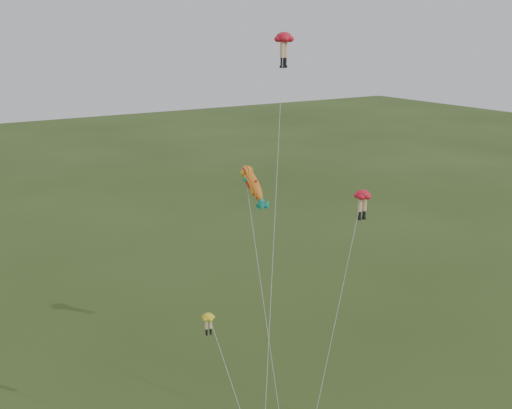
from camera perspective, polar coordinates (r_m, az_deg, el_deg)
legs_kite_red_high at (r=44.87m, az=2.78°, el=15.67°), size 10.23×12.86×24.62m
legs_kite_red_mid at (r=40.76m, az=10.54°, el=0.35°), size 7.30×4.52×13.97m
legs_kite_yellow at (r=33.95m, az=-4.42°, el=-12.34°), size 1.89×4.29×8.96m
fish_kite at (r=37.46m, az=-0.34°, el=2.00°), size 1.69×6.77×16.38m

